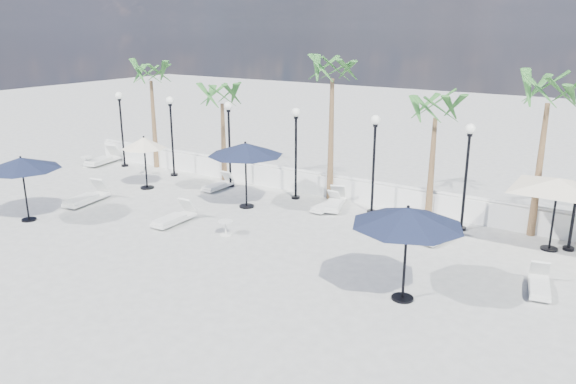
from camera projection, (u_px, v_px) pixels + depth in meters
The scene contains 29 objects.
ground at pixel (191, 247), 18.51m from camera, with size 100.00×100.00×0.00m, color gray.
balustrade at pixel (308, 183), 24.43m from camera, with size 26.00×0.30×1.01m.
lamppost_0 at pixel (121, 119), 28.49m from camera, with size 0.36×0.36×3.84m.
lamppost_1 at pixel (171, 125), 26.68m from camera, with size 0.36×0.36×3.84m.
lamppost_2 at pixel (229, 132), 24.86m from camera, with size 0.36×0.36×3.84m.
lamppost_3 at pixel (296, 141), 23.04m from camera, with size 0.36×0.36×3.84m.
lamppost_4 at pixel (374, 151), 21.23m from camera, with size 0.36×0.36×3.84m.
lamppost_5 at pixel (467, 162), 19.41m from camera, with size 0.36×0.36×3.84m.
palm_0 at pixel (151, 78), 27.78m from camera, with size 2.60×2.60×5.50m.
palm_1 at pixel (222, 100), 25.66m from camera, with size 2.60×2.60×4.70m.
palm_2 at pixel (332, 76), 22.32m from camera, with size 2.60×2.60×6.10m.
palm_3 at pixel (436, 114), 20.42m from camera, with size 2.60×2.60×4.90m.
palm_4 at pixel (548, 99), 18.28m from camera, with size 2.60×2.60×5.70m.
lounger_0 at pixel (103, 159), 29.60m from camera, with size 1.05×2.26×0.81m.
lounger_1 at pixel (87, 197), 23.03m from camera, with size 1.03×2.22×0.80m.
lounger_2 at pixel (218, 185), 25.03m from camera, with size 0.58×1.71×0.64m.
lounger_3 at pixel (174, 217), 20.69m from camera, with size 0.67×1.94×0.72m.
lounger_4 at pixel (326, 205), 22.21m from camera, with size 0.60×1.64×0.61m.
lounger_5 at pixel (439, 235), 18.99m from camera, with size 0.88×1.76×0.63m.
lounger_6 at pixel (335, 203), 22.42m from camera, with size 1.14×2.00×0.71m.
lounger_7 at pixel (540, 285), 15.39m from camera, with size 0.85×1.72×0.62m.
side_table_0 at pixel (87, 161), 28.93m from camera, with size 0.57×0.57×0.56m.
side_table_1 at pixel (145, 169), 27.56m from camera, with size 0.49×0.49×0.47m.
side_table_2 at pixel (226, 227), 19.54m from camera, with size 0.53×0.53×0.52m.
parasol_navy_left at pixel (21, 164), 20.47m from camera, with size 2.81×2.81×2.48m.
parasol_navy_mid at pixel (245, 150), 21.98m from camera, with size 3.01×3.01×2.70m.
parasol_navy_right at pixel (408, 217), 14.36m from camera, with size 2.95×2.95×2.65m.
parasol_cream_sq_a at pixel (559, 179), 17.65m from camera, with size 5.30×5.30×2.60m.
parasol_cream_small at pixel (144, 144), 24.67m from camera, with size 1.95×1.95×2.39m.
Camera 1 is at (12.01, -12.75, 7.03)m, focal length 35.00 mm.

